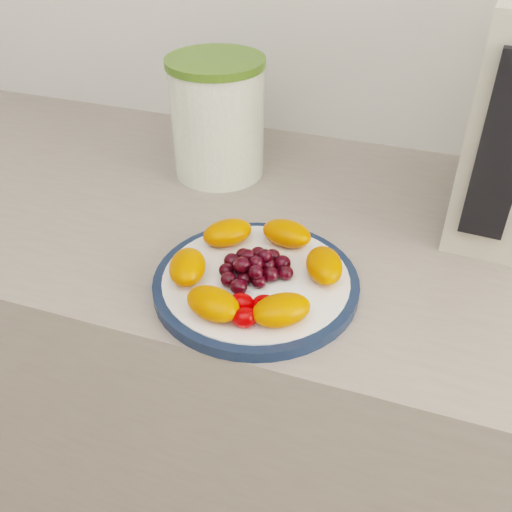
% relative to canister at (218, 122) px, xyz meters
% --- Properties ---
extents(counter, '(3.50, 0.60, 0.90)m').
position_rel_canister_xyz_m(counter, '(0.19, -0.10, -0.54)').
color(counter, gray).
rests_on(counter, floor).
extents(cabinet_face, '(3.48, 0.58, 0.84)m').
position_rel_canister_xyz_m(cabinet_face, '(0.19, -0.10, -0.57)').
color(cabinet_face, '#926D57').
rests_on(cabinet_face, floor).
extents(plate_rim, '(0.26, 0.26, 0.01)m').
position_rel_canister_xyz_m(plate_rim, '(0.16, -0.28, -0.08)').
color(plate_rim, '#101E38').
rests_on(plate_rim, counter).
extents(plate_face, '(0.23, 0.23, 0.02)m').
position_rel_canister_xyz_m(plate_face, '(0.16, -0.28, -0.08)').
color(plate_face, white).
rests_on(plate_face, counter).
extents(canister, '(0.19, 0.19, 0.18)m').
position_rel_canister_xyz_m(canister, '(0.00, 0.00, 0.00)').
color(canister, '#506D1D').
rests_on(canister, counter).
extents(canister_lid, '(0.20, 0.20, 0.01)m').
position_rel_canister_xyz_m(canister_lid, '(0.00, 0.00, 0.10)').
color(canister_lid, '#45681F').
rests_on(canister_lid, canister).
extents(appliance_panel, '(0.06, 0.02, 0.23)m').
position_rel_canister_xyz_m(appliance_panel, '(0.42, -0.12, 0.07)').
color(appliance_panel, black).
rests_on(appliance_panel, appliance_body).
extents(fruit_plate, '(0.22, 0.22, 0.03)m').
position_rel_canister_xyz_m(fruit_plate, '(0.16, -0.28, -0.06)').
color(fruit_plate, '#D74B00').
rests_on(fruit_plate, plate_face).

